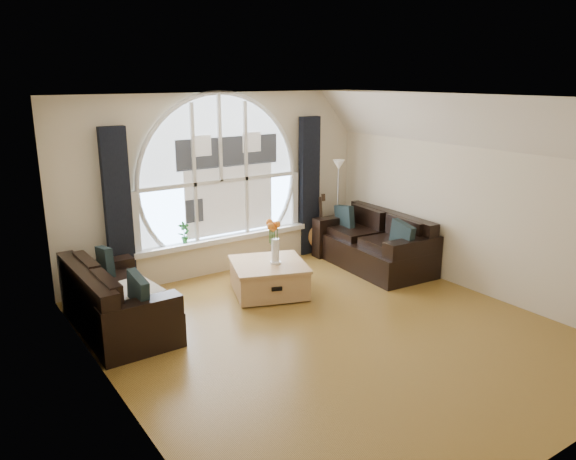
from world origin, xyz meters
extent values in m
cube|color=brown|center=(0.00, 0.00, 0.00)|extent=(5.00, 5.50, 0.01)
cube|color=silver|center=(0.00, 0.00, 2.70)|extent=(5.00, 5.50, 0.01)
cube|color=beige|center=(0.00, 2.75, 1.35)|extent=(5.00, 0.01, 2.70)
cube|color=beige|center=(0.00, -2.75, 1.35)|extent=(5.00, 0.01, 2.70)
cube|color=beige|center=(-2.50, 0.00, 1.35)|extent=(0.01, 5.50, 2.70)
cube|color=beige|center=(2.50, 0.00, 1.35)|extent=(0.01, 5.50, 2.70)
cube|color=silver|center=(2.20, 0.00, 2.35)|extent=(0.92, 5.50, 0.72)
cube|color=silver|center=(0.00, 2.72, 1.62)|extent=(2.60, 0.06, 2.15)
cube|color=white|center=(0.00, 2.65, 0.51)|extent=(2.90, 0.22, 0.08)
cube|color=white|center=(0.00, 2.69, 1.62)|extent=(2.76, 0.08, 2.15)
cube|color=silver|center=(0.15, 2.71, 1.50)|extent=(1.70, 0.02, 1.50)
cube|color=black|center=(-1.60, 2.63, 1.15)|extent=(0.35, 0.12, 2.30)
cube|color=black|center=(1.60, 2.63, 1.15)|extent=(0.35, 0.12, 2.30)
cube|color=black|center=(-2.02, 1.51, 0.40)|extent=(0.93, 1.81, 0.80)
cube|color=black|center=(2.01, 1.47, 0.40)|extent=(1.09, 1.97, 0.85)
cube|color=#A47849|center=(0.06, 1.46, 0.24)|extent=(1.26, 1.26, 0.48)
cube|color=silver|center=(-1.90, 1.32, 0.50)|extent=(0.64, 0.64, 0.10)
cube|color=white|center=(0.12, 1.39, 0.83)|extent=(0.24, 0.24, 0.70)
cube|color=#B2B2B2|center=(2.00, 2.35, 0.80)|extent=(0.24, 0.24, 1.60)
cube|color=brown|center=(1.71, 2.49, 0.53)|extent=(0.42, 0.36, 1.06)
imported|color=#1E6023|center=(-0.65, 2.65, 0.71)|extent=(0.17, 0.12, 0.32)
camera|label=1|loc=(-3.80, -4.70, 2.93)|focal=34.70mm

